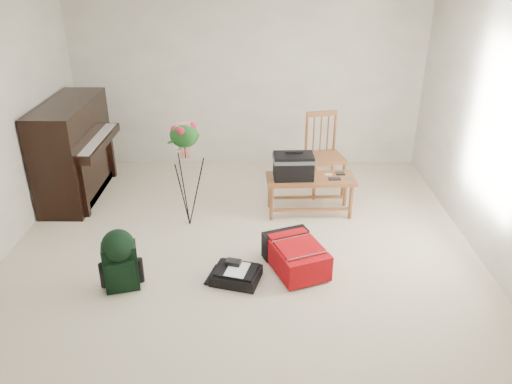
{
  "coord_description": "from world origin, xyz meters",
  "views": [
    {
      "loc": [
        0.19,
        -4.33,
        2.9
      ],
      "look_at": [
        0.15,
        0.35,
        0.65
      ],
      "focal_mm": 35.0,
      "sensor_mm": 36.0,
      "label": 1
    }
  ],
  "objects_px": {
    "dining_chair": "(325,155)",
    "black_duffel": "(236,274)",
    "green_backpack": "(119,257)",
    "red_suitcase": "(296,253)",
    "piano": "(75,152)",
    "bench": "(299,170)",
    "flower_stand": "(187,176)"
  },
  "relations": [
    {
      "from": "bench",
      "to": "dining_chair",
      "type": "xyz_separation_m",
      "value": [
        0.38,
        0.64,
        -0.06
      ]
    },
    {
      "from": "dining_chair",
      "to": "red_suitcase",
      "type": "bearing_deg",
      "value": -118.42
    },
    {
      "from": "bench",
      "to": "red_suitcase",
      "type": "relative_size",
      "value": 1.29
    },
    {
      "from": "bench",
      "to": "flower_stand",
      "type": "distance_m",
      "value": 1.32
    },
    {
      "from": "piano",
      "to": "green_backpack",
      "type": "height_order",
      "value": "piano"
    },
    {
      "from": "red_suitcase",
      "to": "flower_stand",
      "type": "bearing_deg",
      "value": 122.28
    },
    {
      "from": "bench",
      "to": "black_duffel",
      "type": "bearing_deg",
      "value": -118.54
    },
    {
      "from": "green_backpack",
      "to": "black_duffel",
      "type": "bearing_deg",
      "value": -7.86
    },
    {
      "from": "black_duffel",
      "to": "green_backpack",
      "type": "relative_size",
      "value": 0.84
    },
    {
      "from": "red_suitcase",
      "to": "black_duffel",
      "type": "distance_m",
      "value": 0.65
    },
    {
      "from": "dining_chair",
      "to": "red_suitcase",
      "type": "distance_m",
      "value": 1.9
    },
    {
      "from": "black_duffel",
      "to": "green_backpack",
      "type": "distance_m",
      "value": 1.12
    },
    {
      "from": "flower_stand",
      "to": "red_suitcase",
      "type": "bearing_deg",
      "value": -38.75
    },
    {
      "from": "piano",
      "to": "black_duffel",
      "type": "height_order",
      "value": "piano"
    },
    {
      "from": "dining_chair",
      "to": "black_duffel",
      "type": "distance_m",
      "value": 2.36
    },
    {
      "from": "dining_chair",
      "to": "flower_stand",
      "type": "bearing_deg",
      "value": -164.11
    },
    {
      "from": "red_suitcase",
      "to": "dining_chair",
      "type": "bearing_deg",
      "value": 53.25
    },
    {
      "from": "red_suitcase",
      "to": "green_backpack",
      "type": "relative_size",
      "value": 1.33
    },
    {
      "from": "piano",
      "to": "red_suitcase",
      "type": "bearing_deg",
      "value": -31.09
    },
    {
      "from": "piano",
      "to": "black_duffel",
      "type": "relative_size",
      "value": 2.87
    },
    {
      "from": "piano",
      "to": "dining_chair",
      "type": "bearing_deg",
      "value": 2.75
    },
    {
      "from": "bench",
      "to": "flower_stand",
      "type": "xyz_separation_m",
      "value": [
        -1.29,
        -0.31,
        0.05
      ]
    },
    {
      "from": "black_duffel",
      "to": "green_backpack",
      "type": "height_order",
      "value": "green_backpack"
    },
    {
      "from": "black_duffel",
      "to": "flower_stand",
      "type": "relative_size",
      "value": 0.41
    },
    {
      "from": "green_backpack",
      "to": "flower_stand",
      "type": "height_order",
      "value": "flower_stand"
    },
    {
      "from": "red_suitcase",
      "to": "black_duffel",
      "type": "relative_size",
      "value": 1.59
    },
    {
      "from": "dining_chair",
      "to": "green_backpack",
      "type": "height_order",
      "value": "dining_chair"
    },
    {
      "from": "green_backpack",
      "to": "flower_stand",
      "type": "bearing_deg",
      "value": 54.24
    },
    {
      "from": "bench",
      "to": "dining_chair",
      "type": "bearing_deg",
      "value": 56.39
    },
    {
      "from": "green_backpack",
      "to": "flower_stand",
      "type": "xyz_separation_m",
      "value": [
        0.48,
        1.24,
        0.29
      ]
    },
    {
      "from": "red_suitcase",
      "to": "bench",
      "type": "bearing_deg",
      "value": 63.45
    },
    {
      "from": "dining_chair",
      "to": "green_backpack",
      "type": "relative_size",
      "value": 1.7
    }
  ]
}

